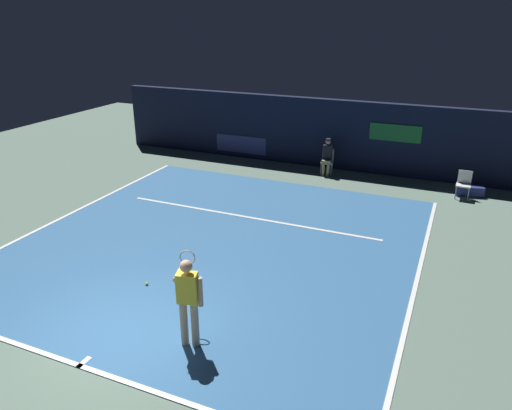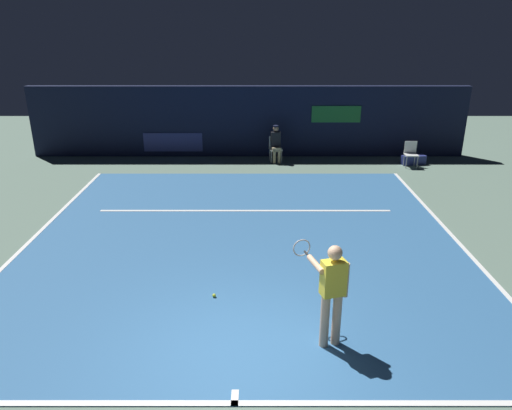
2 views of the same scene
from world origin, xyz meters
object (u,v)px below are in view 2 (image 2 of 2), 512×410
(tennis_ball, at_px, (212,296))
(equipment_bag, at_px, (411,160))
(tennis_player, at_px, (330,289))
(courtside_chair_near, at_px, (409,152))
(line_judge_on_chair, at_px, (274,143))

(tennis_ball, height_order, equipment_bag, equipment_bag)
(tennis_player, distance_m, courtside_chair_near, 10.81)
(equipment_bag, bearing_deg, courtside_chair_near, -141.95)
(tennis_player, distance_m, equipment_bag, 11.18)
(line_judge_on_chair, bearing_deg, tennis_ball, -99.20)
(tennis_player, xyz_separation_m, line_judge_on_chair, (-0.43, 10.54, -0.30))
(tennis_ball, bearing_deg, courtside_chair_near, 54.17)
(tennis_player, distance_m, tennis_ball, 2.53)
(courtside_chair_near, relative_size, tennis_ball, 12.94)
(line_judge_on_chair, height_order, tennis_ball, line_judge_on_chair)
(tennis_player, height_order, tennis_ball, tennis_player)
(line_judge_on_chair, distance_m, tennis_ball, 9.34)
(line_judge_on_chair, xyz_separation_m, tennis_ball, (-1.49, -9.19, -0.64))
(tennis_player, relative_size, courtside_chair_near, 1.97)
(tennis_ball, relative_size, equipment_bag, 0.08)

